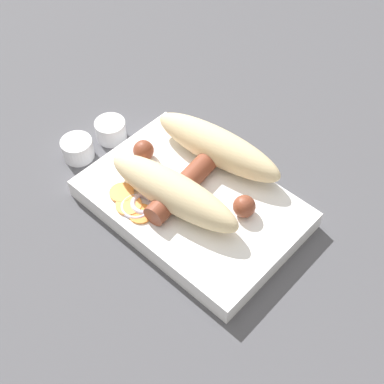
{
  "coord_description": "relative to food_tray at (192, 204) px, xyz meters",
  "views": [
    {
      "loc": [
        0.27,
        -0.3,
        0.53
      ],
      "look_at": [
        0.0,
        0.0,
        0.04
      ],
      "focal_mm": 50.0,
      "sensor_mm": 36.0,
      "label": 1
    }
  ],
  "objects": [
    {
      "name": "pickled_veggies",
      "position": [
        -0.04,
        -0.05,
        0.02
      ],
      "size": [
        0.08,
        0.07,
        0.01
      ],
      "color": "#F99E4C",
      "rests_on": "food_tray"
    },
    {
      "name": "bread_roll",
      "position": [
        -0.01,
        0.02,
        0.04
      ],
      "size": [
        0.2,
        0.16,
        0.05
      ],
      "color": "beige",
      "rests_on": "food_tray"
    },
    {
      "name": "sausage",
      "position": [
        -0.01,
        0.01,
        0.03
      ],
      "size": [
        0.18,
        0.15,
        0.03
      ],
      "color": "brown",
      "rests_on": "food_tray"
    },
    {
      "name": "condiment_cup_far",
      "position": [
        -0.18,
        -0.04,
        -0.0
      ],
      "size": [
        0.04,
        0.04,
        0.03
      ],
      "color": "white",
      "rests_on": "ground_plane"
    },
    {
      "name": "food_tray",
      "position": [
        0.0,
        0.0,
        0.0
      ],
      "size": [
        0.26,
        0.17,
        0.03
      ],
      "color": "white",
      "rests_on": "ground_plane"
    },
    {
      "name": "ground_plane",
      "position": [
        0.0,
        0.0,
        -0.01
      ],
      "size": [
        3.0,
        3.0,
        0.0
      ],
      "primitive_type": "plane",
      "color": "#4C4C51"
    },
    {
      "name": "condiment_cup_near",
      "position": [
        -0.17,
        0.02,
        -0.0
      ],
      "size": [
        0.04,
        0.04,
        0.03
      ],
      "color": "white",
      "rests_on": "ground_plane"
    }
  ]
}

